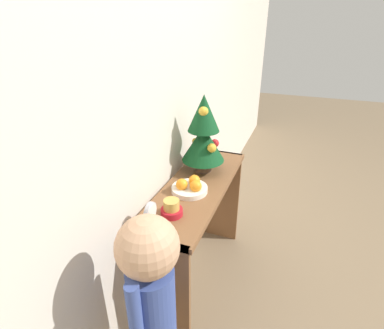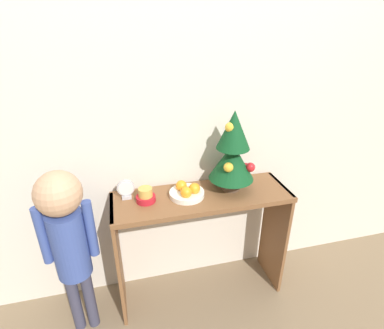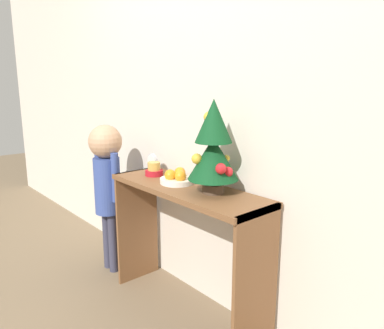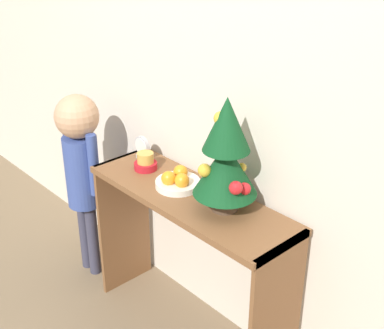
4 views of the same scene
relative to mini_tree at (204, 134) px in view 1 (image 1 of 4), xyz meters
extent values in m
plane|color=#7A664C|center=(-0.19, -0.20, -1.01)|extent=(12.00, 12.00, 0.00)
cube|color=beige|center=(-0.19, 0.19, 0.24)|extent=(7.00, 0.05, 2.50)
cube|color=brown|center=(-0.19, -0.03, -0.26)|extent=(1.06, 0.34, 0.03)
cube|color=brown|center=(-0.71, -0.03, -0.63)|extent=(0.02, 0.31, 0.77)
cube|color=brown|center=(0.33, -0.03, -0.63)|extent=(0.02, 0.31, 0.77)
cylinder|color=#4C3828|center=(0.00, 0.00, -0.22)|extent=(0.11, 0.11, 0.05)
cylinder|color=brown|center=(0.00, 0.00, -0.18)|extent=(0.02, 0.02, 0.04)
cone|color=#0F421E|center=(0.00, 0.00, -0.06)|extent=(0.27, 0.27, 0.22)
cone|color=#0F421E|center=(0.00, 0.00, 0.13)|extent=(0.19, 0.19, 0.22)
sphere|color=gold|center=(-0.05, -0.07, -0.06)|extent=(0.06, 0.06, 0.06)
sphere|color=gold|center=(0.03, 0.07, -0.07)|extent=(0.04, 0.04, 0.04)
sphere|color=red|center=(0.10, -0.04, -0.09)|extent=(0.06, 0.06, 0.06)
sphere|color=red|center=(0.10, 0.01, -0.12)|extent=(0.05, 0.05, 0.05)
sphere|color=gold|center=(-0.03, -0.01, 0.15)|extent=(0.06, 0.06, 0.06)
cylinder|color=silver|center=(-0.28, -0.02, -0.23)|extent=(0.20, 0.20, 0.03)
sphere|color=orange|center=(-0.23, -0.03, -0.19)|extent=(0.07, 0.07, 0.07)
sphere|color=orange|center=(-0.30, 0.02, -0.19)|extent=(0.07, 0.07, 0.07)
sphere|color=orange|center=(-0.29, -0.06, -0.19)|extent=(0.07, 0.07, 0.07)
cylinder|color=#AD1923|center=(-0.51, -0.01, -0.23)|extent=(0.11, 0.11, 0.03)
cylinder|color=gold|center=(-0.51, -0.01, -0.19)|extent=(0.08, 0.08, 0.05)
cube|color=#B2B2B7|center=(-0.62, 0.05, -0.24)|extent=(0.05, 0.04, 0.02)
cylinder|color=#B2B2B7|center=(-0.62, 0.05, -0.18)|extent=(0.10, 0.02, 0.10)
cylinder|color=white|center=(-0.62, 0.04, -0.18)|extent=(0.08, 0.00, 0.08)
cylinder|color=#384C93|center=(-0.94, -0.12, -0.38)|extent=(0.18, 0.18, 0.39)
sphere|color=tan|center=(-0.94, -0.12, -0.07)|extent=(0.23, 0.23, 0.23)
cylinder|color=#384C93|center=(-1.05, -0.12, -0.30)|extent=(0.05, 0.05, 0.34)
cylinder|color=#384C93|center=(-0.82, -0.12, -0.30)|extent=(0.05, 0.05, 0.34)
camera|label=1|loc=(-1.63, -0.55, 0.64)|focal=28.00mm
camera|label=2|loc=(-0.61, -1.47, 0.68)|focal=28.00mm
camera|label=3|loc=(1.36, -1.32, 0.32)|focal=35.00mm
camera|label=4|loc=(1.33, -1.39, 0.90)|focal=50.00mm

